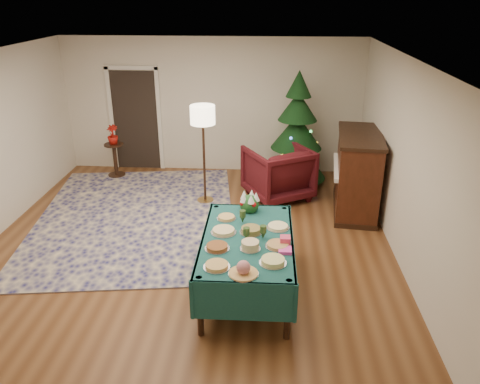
# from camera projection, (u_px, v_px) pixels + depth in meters

# --- Properties ---
(room_shell) EXTENTS (7.00, 7.00, 7.00)m
(room_shell) POSITION_uv_depth(u_px,v_px,m) (182.00, 166.00, 6.23)
(room_shell) COLOR #593319
(room_shell) RESTS_ON ground
(doorway) EXTENTS (1.08, 0.04, 2.16)m
(doorway) POSITION_uv_depth(u_px,v_px,m) (135.00, 117.00, 9.61)
(doorway) COLOR black
(doorway) RESTS_ON ground
(rug) EXTENTS (3.72, 4.58, 0.02)m
(rug) POSITION_uv_depth(u_px,v_px,m) (136.00, 217.00, 7.84)
(rug) COLOR #161754
(rug) RESTS_ON ground
(buffet_table) EXTENTS (1.14, 1.94, 0.75)m
(buffet_table) POSITION_uv_depth(u_px,v_px,m) (247.00, 249.00, 5.71)
(buffet_table) COLOR black
(buffet_table) RESTS_ON ground
(platter_0) EXTENTS (0.29, 0.29, 0.05)m
(platter_0) POSITION_uv_depth(u_px,v_px,m) (217.00, 266.00, 5.04)
(platter_0) COLOR silver
(platter_0) RESTS_ON buffet_table
(platter_1) EXTENTS (0.32, 0.32, 0.16)m
(platter_1) POSITION_uv_depth(u_px,v_px,m) (243.00, 269.00, 4.90)
(platter_1) COLOR silver
(platter_1) RESTS_ON buffet_table
(platter_2) EXTENTS (0.30, 0.30, 0.06)m
(platter_2) POSITION_uv_depth(u_px,v_px,m) (273.00, 261.00, 5.11)
(platter_2) COLOR silver
(platter_2) RESTS_ON buffet_table
(platter_3) EXTENTS (0.29, 0.29, 0.05)m
(platter_3) POSITION_uv_depth(u_px,v_px,m) (217.00, 247.00, 5.40)
(platter_3) COLOR silver
(platter_3) RESTS_ON buffet_table
(platter_4) EXTENTS (0.24, 0.24, 0.10)m
(platter_4) POSITION_uv_depth(u_px,v_px,m) (250.00, 245.00, 5.39)
(platter_4) COLOR silver
(platter_4) RESTS_ON buffet_table
(platter_5) EXTENTS (0.29, 0.29, 0.04)m
(platter_5) POSITION_uv_depth(u_px,v_px,m) (278.00, 245.00, 5.45)
(platter_5) COLOR silver
(platter_5) RESTS_ON buffet_table
(platter_6) EXTENTS (0.32, 0.32, 0.05)m
(platter_6) POSITION_uv_depth(u_px,v_px,m) (224.00, 231.00, 5.76)
(platter_6) COLOR silver
(platter_6) RESTS_ON buffet_table
(platter_7) EXTENTS (0.28, 0.28, 0.07)m
(platter_7) POSITION_uv_depth(u_px,v_px,m) (251.00, 230.00, 5.75)
(platter_7) COLOR silver
(platter_7) RESTS_ON buffet_table
(platter_8) EXTENTS (0.29, 0.29, 0.04)m
(platter_8) POSITION_uv_depth(u_px,v_px,m) (278.00, 227.00, 5.87)
(platter_8) COLOR silver
(platter_8) RESTS_ON buffet_table
(platter_9) EXTENTS (0.25, 0.25, 0.04)m
(platter_9) POSITION_uv_depth(u_px,v_px,m) (226.00, 218.00, 6.11)
(platter_9) COLOR silver
(platter_9) RESTS_ON buffet_table
(goblet_0) EXTENTS (0.08, 0.08, 0.18)m
(goblet_0) POSITION_uv_depth(u_px,v_px,m) (243.00, 216.00, 5.98)
(goblet_0) COLOR #2D471E
(goblet_0) RESTS_ON buffet_table
(goblet_1) EXTENTS (0.08, 0.08, 0.18)m
(goblet_1) POSITION_uv_depth(u_px,v_px,m) (263.00, 232.00, 5.59)
(goblet_1) COLOR #2D471E
(goblet_1) RESTS_ON buffet_table
(goblet_2) EXTENTS (0.08, 0.08, 0.18)m
(goblet_2) POSITION_uv_depth(u_px,v_px,m) (246.00, 234.00, 5.55)
(goblet_2) COLOR #2D471E
(goblet_2) RESTS_ON buffet_table
(napkin_stack) EXTENTS (0.15, 0.15, 0.04)m
(napkin_stack) POSITION_uv_depth(u_px,v_px,m) (285.00, 250.00, 5.34)
(napkin_stack) COLOR #F644B7
(napkin_stack) RESTS_ON buffet_table
(gift_box) EXTENTS (0.12, 0.12, 0.10)m
(gift_box) POSITION_uv_depth(u_px,v_px,m) (285.00, 240.00, 5.49)
(gift_box) COLOR #E94069
(gift_box) RESTS_ON buffet_table
(centerpiece) EXTENTS (0.27, 0.27, 0.31)m
(centerpiece) POSITION_uv_depth(u_px,v_px,m) (249.00, 202.00, 6.28)
(centerpiece) COLOR #1E4C1E
(centerpiece) RESTS_ON buffet_table
(armchair) EXTENTS (1.36, 1.34, 1.05)m
(armchair) POSITION_uv_depth(u_px,v_px,m) (278.00, 170.00, 8.40)
(armchair) COLOR #450E13
(armchair) RESTS_ON ground
(floor_lamp) EXTENTS (0.42, 0.42, 1.74)m
(floor_lamp) POSITION_uv_depth(u_px,v_px,m) (203.00, 121.00, 7.86)
(floor_lamp) COLOR #A57F3F
(floor_lamp) RESTS_ON ground
(side_table) EXTENTS (0.38, 0.38, 0.68)m
(side_table) POSITION_uv_depth(u_px,v_px,m) (115.00, 160.00, 9.46)
(side_table) COLOR black
(side_table) RESTS_ON ground
(potted_plant) EXTENTS (0.22, 0.38, 0.22)m
(potted_plant) POSITION_uv_depth(u_px,v_px,m) (113.00, 139.00, 9.28)
(potted_plant) COLOR #A0130B
(potted_plant) RESTS_ON side_table
(christmas_tree) EXTENTS (1.53, 1.53, 2.18)m
(christmas_tree) POSITION_uv_depth(u_px,v_px,m) (297.00, 134.00, 8.92)
(christmas_tree) COLOR black
(christmas_tree) RESTS_ON ground
(piano) EXTENTS (0.89, 1.63, 1.35)m
(piano) POSITION_uv_depth(u_px,v_px,m) (357.00, 174.00, 7.87)
(piano) COLOR black
(piano) RESTS_ON ground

